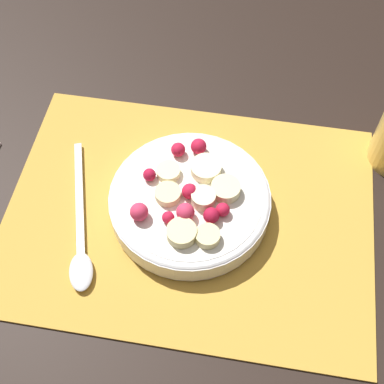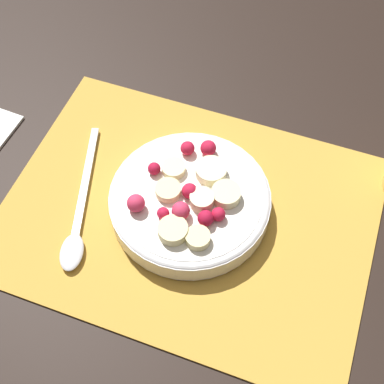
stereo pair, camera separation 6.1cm
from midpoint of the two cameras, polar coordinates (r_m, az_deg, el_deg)
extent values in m
plane|color=black|center=(0.64, -3.02, -2.69)|extent=(3.00, 3.00, 0.00)
cube|color=gold|center=(0.64, -3.03, -2.56)|extent=(0.44, 0.32, 0.01)
cylinder|color=white|center=(0.63, -2.76, -1.36)|extent=(0.19, 0.19, 0.03)
torus|color=white|center=(0.62, -2.80, -0.87)|extent=(0.19, 0.19, 0.01)
cylinder|color=white|center=(0.62, -2.82, -0.65)|extent=(0.17, 0.17, 0.00)
cylinder|color=beige|center=(0.61, 0.78, 0.11)|extent=(0.04, 0.04, 0.01)
cylinder|color=beige|center=(0.61, -5.34, -0.08)|extent=(0.04, 0.04, 0.01)
cylinder|color=beige|center=(0.58, -4.16, -4.61)|extent=(0.04, 0.04, 0.01)
cylinder|color=#F4EAB7|center=(0.63, -1.26, 2.34)|extent=(0.05, 0.05, 0.01)
cylinder|color=#F4EAB7|center=(0.60, -1.66, -0.93)|extent=(0.03, 0.03, 0.01)
cylinder|color=beige|center=(0.58, -1.32, -4.98)|extent=(0.03, 0.03, 0.01)
cylinder|color=beige|center=(0.63, -5.30, 1.96)|extent=(0.04, 0.04, 0.01)
sphere|color=red|center=(0.64, -2.02, 4.70)|extent=(0.02, 0.02, 0.02)
sphere|color=#DB3356|center=(0.60, -8.58, -2.34)|extent=(0.02, 0.02, 0.02)
sphere|color=red|center=(0.61, -3.38, -0.11)|extent=(0.02, 0.02, 0.02)
sphere|color=red|center=(0.59, -5.49, -2.95)|extent=(0.01, 0.01, 0.01)
sphere|color=red|center=(0.64, -4.20, 4.34)|extent=(0.02, 0.02, 0.02)
sphere|color=#B21433|center=(0.63, -7.34, 1.63)|extent=(0.02, 0.02, 0.02)
sphere|color=#B21433|center=(0.59, -0.87, -2.75)|extent=(0.02, 0.02, 0.02)
sphere|color=#DB3356|center=(0.59, -3.27, -2.44)|extent=(0.02, 0.02, 0.02)
sphere|color=red|center=(0.59, 0.39, -2.13)|extent=(0.02, 0.02, 0.02)
cube|color=silver|center=(0.67, -14.50, -0.64)|extent=(0.06, 0.16, 0.00)
ellipsoid|color=silver|center=(0.62, -14.57, -8.47)|extent=(0.04, 0.05, 0.01)
camera|label=1|loc=(0.03, -92.87, -4.45)|focal=50.00mm
camera|label=2|loc=(0.03, 87.13, 4.45)|focal=50.00mm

